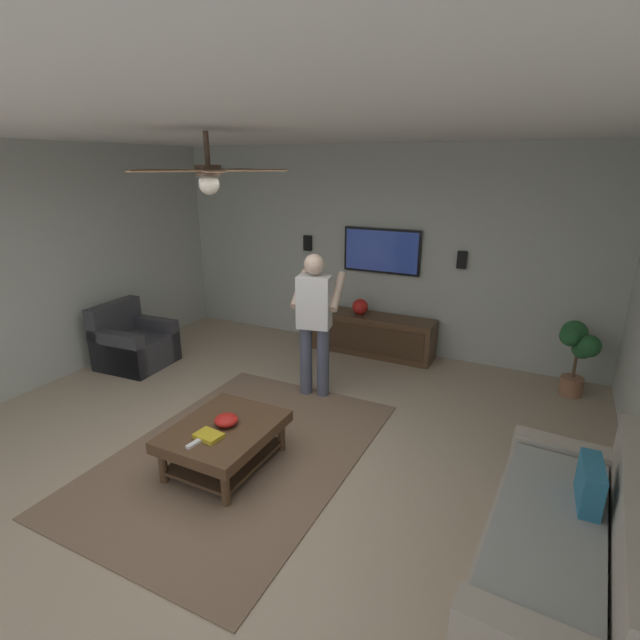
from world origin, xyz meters
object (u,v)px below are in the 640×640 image
remote_white (194,443)px  couch (567,554)px  coffee_table (224,436)px  person_standing (315,317)px  bowl (226,420)px  vase_round (360,307)px  book (209,436)px  media_console (373,335)px  ceiling_fan (208,174)px  wall_speaker_right (308,243)px  tv (382,251)px  potted_plant_tall (577,348)px  armchair (134,345)px  wall_speaker_left (462,260)px

remote_white → couch: bearing=101.4°
couch → coffee_table: bearing=0.2°
coffee_table → person_standing: (1.59, -0.07, 0.64)m
bowl → remote_white: size_ratio=1.37×
bowl → vase_round: 3.03m
coffee_table → book: bearing=-178.5°
media_console → bowl: bearing=-3.9°
person_standing → ceiling_fan: (-1.45, 0.16, 1.54)m
bowl → wall_speaker_right: (3.29, 0.94, 0.99)m
couch → tv: 4.38m
person_standing → potted_plant_tall: person_standing is taller
book → ceiling_fan: (0.35, 0.10, 2.05)m
couch → armchair: size_ratio=2.27×
book → coffee_table: bearing=98.3°
tv → wall_speaker_right: (0.01, 1.15, 0.02)m
bowl → wall_speaker_right: size_ratio=0.93×
book → wall_speaker_right: size_ratio=1.00×
bowl → remote_white: (-0.37, 0.04, -0.03)m
couch → wall_speaker_right: (3.48, 3.60, 1.12)m
ceiling_fan → person_standing: bearing=-6.3°
couch → coffee_table: (0.16, 2.67, -0.02)m
media_console → wall_speaker_left: 1.56m
potted_plant_tall → vase_round: size_ratio=3.94×
book → couch: bearing=7.8°
armchair → wall_speaker_right: bearing=49.5°
coffee_table → media_console: bearing=-4.1°
remote_white → vase_round: bearing=-173.3°
wall_speaker_right → ceiling_fan: 3.44m
coffee_table → wall_speaker_right: 3.63m
person_standing → ceiling_fan: size_ratio=1.39×
armchair → bowl: 2.78m
armchair → ceiling_fan: bearing=-29.3°
coffee_table → wall_speaker_right: (3.32, 0.93, 1.14)m
vase_round → remote_white: bearing=179.0°
tv → book: (-3.51, 0.21, -0.99)m
tv → wall_speaker_left: bearing=90.7°
couch → potted_plant_tall: size_ratio=2.25×
potted_plant_tall → wall_speaker_left: bearing=74.2°
book → wall_speaker_right: bearing=111.7°
couch → wall_speaker_left: bearing=-64.8°
wall_speaker_left → ceiling_fan: ceiling_fan is taller
armchair → remote_white: size_ratio=5.72×
vase_round → wall_speaker_left: wall_speaker_left is taller
bowl → book: bearing=178.3°
coffee_table → bowl: (0.03, -0.01, 0.15)m
tv → wall_speaker_right: size_ratio=4.93×
coffee_table → wall_speaker_left: (3.32, -1.29, 1.08)m
couch → wall_speaker_right: bearing=-40.4°
remote_white → coffee_table: bearing=-177.2°
tv → ceiling_fan: ceiling_fan is taller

